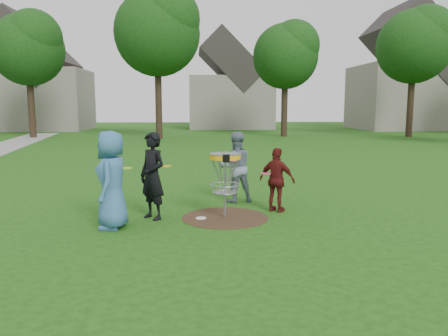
{
  "coord_description": "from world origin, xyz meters",
  "views": [
    {
      "loc": [
        -0.63,
        -8.79,
        2.33
      ],
      "look_at": [
        0.0,
        0.3,
        1.0
      ],
      "focal_mm": 35.0,
      "sensor_mm": 36.0,
      "label": 1
    }
  ],
  "objects": [
    {
      "name": "disc_golf_basket",
      "position": [
        0.0,
        -0.0,
        1.02
      ],
      "size": [
        0.66,
        0.67,
        1.38
      ],
      "color": "#9EA0A5",
      "rests_on": "ground"
    },
    {
      "name": "disc_on_grass",
      "position": [
        -0.5,
        -0.05,
        0.01
      ],
      "size": [
        0.22,
        0.22,
        0.02
      ],
      "primitive_type": "cylinder",
      "color": "white",
      "rests_on": "ground"
    },
    {
      "name": "player_maroon",
      "position": [
        1.16,
        0.44,
        0.7
      ],
      "size": [
        0.87,
        0.77,
        1.41
      ],
      "primitive_type": "imported",
      "rotation": [
        0.0,
        0.0,
        2.5
      ],
      "color": "#591514",
      "rests_on": "ground"
    },
    {
      "name": "dirt_patch",
      "position": [
        0.0,
        0.0,
        0.0
      ],
      "size": [
        1.8,
        1.8,
        0.01
      ],
      "primitive_type": "cylinder",
      "color": "#47331E",
      "rests_on": "ground"
    },
    {
      "name": "player_blue",
      "position": [
        -2.18,
        -0.6,
        0.93
      ],
      "size": [
        0.63,
        0.93,
        1.85
      ],
      "primitive_type": "imported",
      "rotation": [
        0.0,
        0.0,
        -1.61
      ],
      "color": "#356593",
      "rests_on": "ground"
    },
    {
      "name": "ground",
      "position": [
        0.0,
        0.0,
        0.0
      ],
      "size": [
        100.0,
        100.0,
        0.0
      ],
      "primitive_type": "plane",
      "color": "#19470F",
      "rests_on": "ground"
    },
    {
      "name": "held_discs",
      "position": [
        -0.48,
        0.27,
        1.03
      ],
      "size": [
        3.03,
        1.96,
        0.29
      ],
      "color": "#8AD617",
      "rests_on": "ground"
    },
    {
      "name": "player_grey",
      "position": [
        0.36,
        1.49,
        0.85
      ],
      "size": [
        0.93,
        0.79,
        1.69
      ],
      "primitive_type": "imported",
      "rotation": [
        0.0,
        0.0,
        3.34
      ],
      "color": "slate",
      "rests_on": "ground"
    },
    {
      "name": "player_black",
      "position": [
        -1.48,
        0.03,
        0.89
      ],
      "size": [
        0.76,
        0.76,
        1.78
      ],
      "primitive_type": "imported",
      "rotation": [
        0.0,
        0.0,
        -0.79
      ],
      "color": "black",
      "rests_on": "ground"
    },
    {
      "name": "tree_row",
      "position": [
        0.44,
        20.67,
        6.21
      ],
      "size": [
        51.2,
        17.42,
        9.9
      ],
      "color": "#38281C",
      "rests_on": "ground"
    },
    {
      "name": "house_row",
      "position": [
        4.78,
        33.07,
        4.14
      ],
      "size": [
        44.5,
        10.65,
        11.62
      ],
      "color": "gray",
      "rests_on": "ground"
    }
  ]
}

